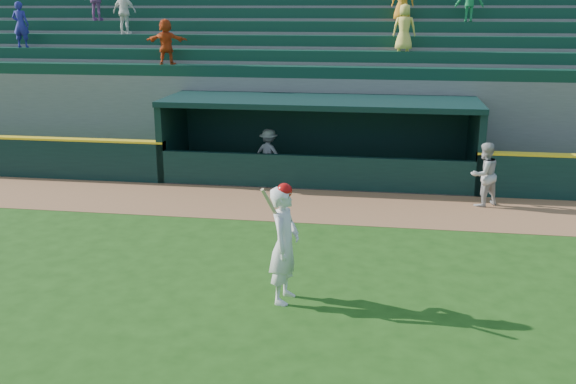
# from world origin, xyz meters

# --- Properties ---
(ground) EXTENTS (120.00, 120.00, 0.00)m
(ground) POSITION_xyz_m (0.00, 0.00, 0.00)
(ground) COLOR #1E4812
(ground) RESTS_ON ground
(warning_track) EXTENTS (40.00, 3.00, 0.01)m
(warning_track) POSITION_xyz_m (0.00, 4.90, 0.01)
(warning_track) COLOR #94613B
(warning_track) RESTS_ON ground
(dugout_player_front) EXTENTS (1.05, 1.00, 1.70)m
(dugout_player_front) POSITION_xyz_m (4.60, 5.60, 0.85)
(dugout_player_front) COLOR #ACACA6
(dugout_player_front) RESTS_ON ground
(dugout_player_inside) EXTENTS (1.11, 0.86, 1.52)m
(dugout_player_inside) POSITION_xyz_m (-1.54, 7.60, 0.76)
(dugout_player_inside) COLOR #A9A9A4
(dugout_player_inside) RESTS_ON ground
(dugout) EXTENTS (9.40, 2.80, 2.46)m
(dugout) POSITION_xyz_m (0.00, 8.00, 1.36)
(dugout) COLOR slate
(dugout) RESTS_ON ground
(stands) EXTENTS (34.50, 6.25, 7.59)m
(stands) POSITION_xyz_m (-0.03, 12.57, 2.40)
(stands) COLOR slate
(stands) RESTS_ON ground
(batter_at_plate) EXTENTS (0.65, 0.86, 2.19)m
(batter_at_plate) POSITION_xyz_m (0.33, -0.90, 1.08)
(batter_at_plate) COLOR silver
(batter_at_plate) RESTS_ON ground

